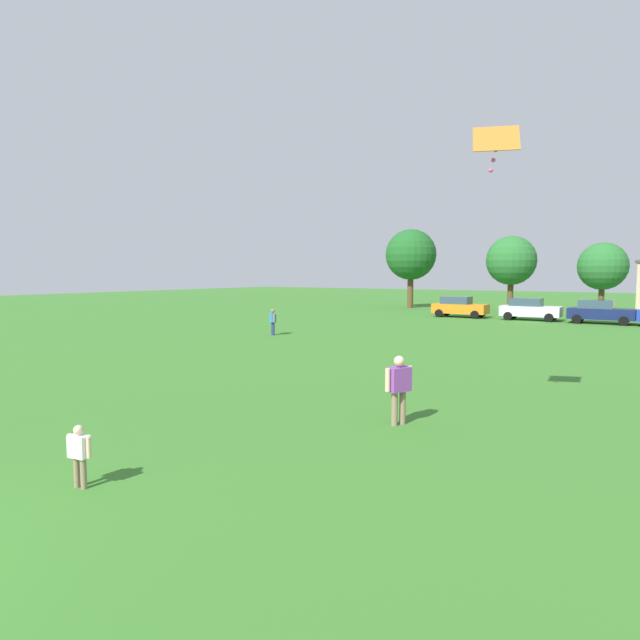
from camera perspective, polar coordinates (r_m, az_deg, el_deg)
ground_plane at (r=32.57m, az=17.55°, el=-1.59°), size 160.00×160.00×0.00m
child_kite_flyer at (r=10.13m, az=-23.98°, el=-12.45°), size 0.51×0.25×1.08m
adult_bystander at (r=13.01m, az=8.29°, el=-6.67°), size 0.51×0.72×1.65m
bystander_midfield at (r=31.47m, az=-4.98°, el=0.05°), size 0.60×0.52×1.52m
kite at (r=13.42m, az=17.98°, el=17.36°), size 1.10×0.77×1.06m
parked_car_orange_0 at (r=45.50m, az=14.43°, el=1.37°), size 4.30×2.02×1.68m
parked_car_white_1 at (r=44.18m, az=21.17°, el=1.09°), size 4.30×2.02×1.68m
parked_car_navy_2 at (r=43.28m, az=27.35°, el=0.79°), size 4.30×2.02×1.68m
tree_far_left at (r=56.51m, az=9.53°, el=6.77°), size 5.16×5.16×8.04m
tree_left at (r=52.58m, az=19.47°, el=5.89°), size 4.46×4.46×6.95m
tree_center_left at (r=50.58m, az=27.57°, el=5.01°), size 3.92×3.92×6.11m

